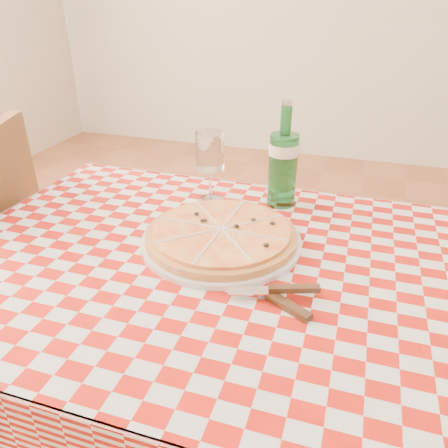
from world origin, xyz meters
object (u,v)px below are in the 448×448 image
(pizza_plate, at_px, (221,234))
(wine_glass, at_px, (210,167))
(dining_table, at_px, (224,296))
(water_bottle, at_px, (284,154))

(pizza_plate, xyz_separation_m, wine_glass, (-0.10, 0.22, 0.08))
(pizza_plate, bearing_deg, dining_table, -66.93)
(pizza_plate, bearing_deg, wine_glass, 115.18)
(wine_glass, bearing_deg, dining_table, -65.33)
(dining_table, height_order, water_bottle, water_bottle)
(dining_table, xyz_separation_m, water_bottle, (0.06, 0.33, 0.24))
(water_bottle, relative_size, wine_glass, 1.46)
(dining_table, distance_m, wine_glass, 0.38)
(dining_table, bearing_deg, wine_glass, 114.67)
(wine_glass, bearing_deg, pizza_plate, -64.82)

